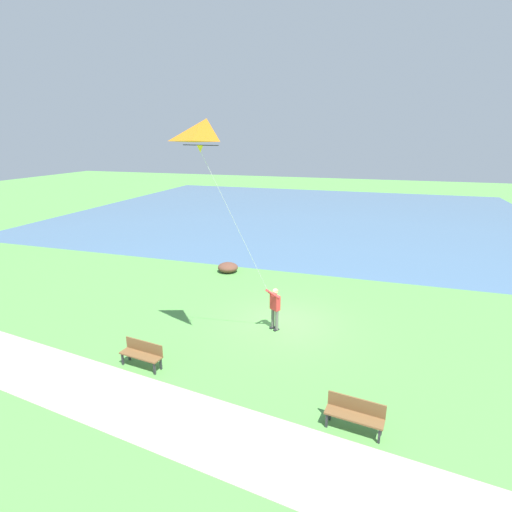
{
  "coord_description": "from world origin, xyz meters",
  "views": [
    {
      "loc": [
        -14.28,
        -3.26,
        7.36
      ],
      "look_at": [
        -0.34,
        1.11,
        2.88
      ],
      "focal_mm": 27.36,
      "sensor_mm": 36.0,
      "label": 1
    }
  ],
  "objects": [
    {
      "name": "ground_plane",
      "position": [
        0.0,
        0.0,
        0.0
      ],
      "size": [
        120.0,
        120.0,
        0.0
      ],
      "primitive_type": "plane",
      "color": "#569947"
    },
    {
      "name": "lake_water",
      "position": [
        24.21,
        4.0,
        0.0
      ],
      "size": [
        36.0,
        44.0,
        0.01
      ],
      "primitive_type": "cube",
      "color": "#476B8E",
      "rests_on": "ground"
    },
    {
      "name": "walkway_path",
      "position": [
        -6.44,
        2.0,
        0.01
      ],
      "size": [
        6.58,
        32.04,
        0.02
      ],
      "primitive_type": "cube",
      "rotation": [
        0.0,
        0.0,
        -0.13
      ],
      "color": "#ADA393",
      "rests_on": "ground"
    },
    {
      "name": "person_kite_flyer",
      "position": [
        -0.69,
        0.24,
        1.05
      ],
      "size": [
        0.62,
        0.55,
        1.83
      ],
      "color": "#232328",
      "rests_on": "ground"
    },
    {
      "name": "flying_kite",
      "position": [
        -2.97,
        1.85,
        7.36
      ],
      "size": [
        2.57,
        2.29,
        6.05
      ],
      "color": "orange"
    },
    {
      "name": "park_bench_near_walkway",
      "position": [
        -5.44,
        -3.18,
        0.51
      ],
      "size": [
        0.63,
        1.54,
        0.88
      ],
      "color": "brown",
      "rests_on": "ground"
    },
    {
      "name": "park_bench_far_walkway",
      "position": [
        -4.52,
        3.76,
        0.51
      ],
      "size": [
        0.63,
        1.54,
        0.88
      ],
      "color": "brown",
      "rests_on": "ground"
    },
    {
      "name": "lakeside_shrub",
      "position": [
        5.22,
        4.53,
        0.27
      ],
      "size": [
        1.11,
        1.15,
        0.54
      ],
      "primitive_type": "ellipsoid",
      "color": "brown",
      "rests_on": "ground"
    }
  ]
}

